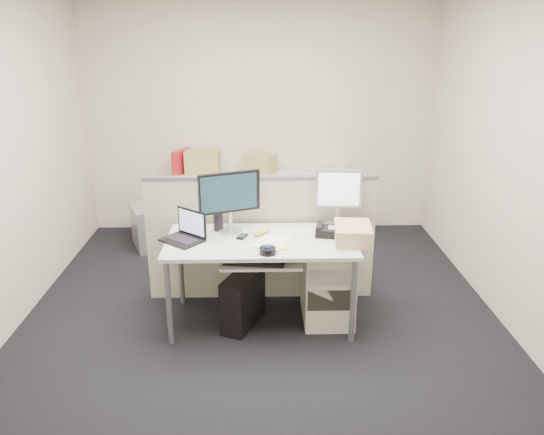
{
  "coord_description": "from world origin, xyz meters",
  "views": [
    {
      "loc": [
        -0.0,
        -3.89,
        2.3
      ],
      "look_at": [
        0.09,
        0.15,
        0.86
      ],
      "focal_mm": 35.0,
      "sensor_mm": 36.0,
      "label": 1
    }
  ],
  "objects_px": {
    "monitor_main": "(230,202)",
    "desk_phone": "(329,231)",
    "desk": "(261,247)",
    "laptop": "(181,227)"
  },
  "relations": [
    {
      "from": "laptop",
      "to": "desk_phone",
      "type": "height_order",
      "value": "laptop"
    },
    {
      "from": "desk",
      "to": "laptop",
      "type": "xyz_separation_m",
      "value": [
        -0.62,
        -0.02,
        0.18
      ]
    },
    {
      "from": "monitor_main",
      "to": "laptop",
      "type": "xyz_separation_m",
      "value": [
        -0.37,
        -0.2,
        -0.14
      ]
    },
    {
      "from": "laptop",
      "to": "desk_phone",
      "type": "relative_size",
      "value": 1.48
    },
    {
      "from": "monitor_main",
      "to": "laptop",
      "type": "relative_size",
      "value": 1.64
    },
    {
      "from": "monitor_main",
      "to": "laptop",
      "type": "bearing_deg",
      "value": -172.61
    },
    {
      "from": "monitor_main",
      "to": "desk_phone",
      "type": "height_order",
      "value": "monitor_main"
    },
    {
      "from": "desk",
      "to": "monitor_main",
      "type": "height_order",
      "value": "monitor_main"
    },
    {
      "from": "desk_phone",
      "to": "monitor_main",
      "type": "bearing_deg",
      "value": -176.27
    },
    {
      "from": "desk_phone",
      "to": "laptop",
      "type": "bearing_deg",
      "value": -164.25
    }
  ]
}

